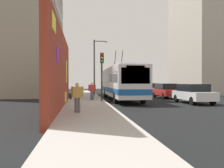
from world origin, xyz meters
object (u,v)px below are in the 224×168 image
object	(u,v)px
parked_car_champagne	(148,89)
pedestrian_near_wall	(77,95)
parked_car_red	(166,90)
parked_car_white	(193,93)
traffic_light	(102,68)
street_lamp	(96,64)
parked_car_silver	(137,88)
pedestrian_midblock	(92,90)
city_bus	(121,82)

from	to	relation	value
parked_car_champagne	pedestrian_near_wall	world-z (taller)	pedestrian_near_wall
pedestrian_near_wall	parked_car_red	bearing A→B (deg)	-38.61
parked_car_white	pedestrian_near_wall	bearing A→B (deg)	120.73
traffic_light	street_lamp	size ratio (longest dim) A/B	0.60
parked_car_red	parked_car_silver	size ratio (longest dim) A/B	1.04
parked_car_champagne	pedestrian_midblock	xyz separation A→B (m)	(-9.75, 8.09, 0.22)
parked_car_red	street_lamp	distance (m)	8.86
parked_car_white	traffic_light	xyz separation A→B (m)	(1.23, 7.35, 2.03)
street_lamp	parked_car_red	bearing A→B (deg)	-118.68
parked_car_red	street_lamp	size ratio (longest dim) A/B	0.67
parked_car_champagne	traffic_light	size ratio (longest dim) A/B	1.18
traffic_light	parked_car_red	bearing A→B (deg)	-56.49
parked_car_red	parked_car_silver	world-z (taller)	same
city_bus	pedestrian_midblock	xyz separation A→B (m)	(-1.56, 2.89, -0.71)
parked_car_red	pedestrian_midblock	distance (m)	8.81
traffic_light	pedestrian_midblock	bearing A→B (deg)	27.97
parked_car_red	parked_car_champagne	world-z (taller)	same
parked_car_white	parked_car_silver	world-z (taller)	same
pedestrian_midblock	city_bus	bearing A→B (deg)	-61.65
parked_car_white	pedestrian_midblock	size ratio (longest dim) A/B	2.82
parked_car_champagne	parked_car_silver	xyz separation A→B (m)	(6.35, 0.00, -0.00)
city_bus	parked_car_champagne	size ratio (longest dim) A/B	2.47
city_bus	traffic_light	xyz separation A→B (m)	(-2.95, 2.15, 1.10)
parked_car_silver	traffic_light	bearing A→B (deg)	157.21
parked_car_white	parked_car_red	xyz separation A→B (m)	(6.10, 0.00, -0.00)
parked_car_white	parked_car_champagne	xyz separation A→B (m)	(12.38, -0.00, 0.00)
parked_car_white	pedestrian_near_wall	size ratio (longest dim) A/B	2.81
parked_car_white	street_lamp	xyz separation A→B (m)	(10.07, 7.27, 3.14)
parked_car_white	pedestrian_near_wall	distance (m)	10.79
parked_car_red	traffic_light	xyz separation A→B (m)	(-4.87, 7.35, 2.03)
parked_car_white	street_lamp	distance (m)	12.81
parked_car_champagne	city_bus	bearing A→B (deg)	147.60
pedestrian_midblock	pedestrian_near_wall	xyz separation A→B (m)	(-8.14, 1.18, 0.00)
pedestrian_midblock	parked_car_red	bearing A→B (deg)	-66.77
parked_car_red	parked_car_silver	bearing A→B (deg)	-0.00
parked_car_champagne	parked_car_silver	size ratio (longest dim) A/B	1.10
street_lamp	parked_car_white	bearing A→B (deg)	-144.19
city_bus	pedestrian_near_wall	world-z (taller)	city_bus
parked_car_red	traffic_light	bearing A→B (deg)	123.51
parked_car_silver	traffic_light	xyz separation A→B (m)	(-17.49, 7.35, 2.03)
parked_car_silver	pedestrian_near_wall	bearing A→B (deg)	159.07
parked_car_white	street_lamp	bearing A→B (deg)	35.81
city_bus	pedestrian_midblock	bearing A→B (deg)	118.35
traffic_light	pedestrian_near_wall	bearing A→B (deg)	164.09
parked_car_red	street_lamp	bearing A→B (deg)	61.32
city_bus	parked_car_champagne	distance (m)	9.75
pedestrian_midblock	street_lamp	xyz separation A→B (m)	(7.45, -0.82, 2.92)
parked_car_champagne	traffic_light	bearing A→B (deg)	146.60
city_bus	parked_car_white	distance (m)	6.74
parked_car_silver	pedestrian_near_wall	size ratio (longest dim) A/B	2.75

